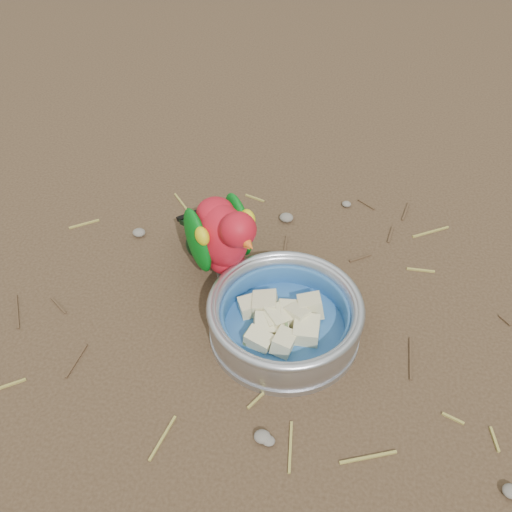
# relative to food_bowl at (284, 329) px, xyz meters

# --- Properties ---
(ground) EXTENTS (60.00, 60.00, 0.00)m
(ground) POSITION_rel_food_bowl_xyz_m (-0.01, 0.00, -0.01)
(ground) COLOR #463321
(food_bowl) EXTENTS (0.21, 0.21, 0.02)m
(food_bowl) POSITION_rel_food_bowl_xyz_m (0.00, 0.00, 0.00)
(food_bowl) COLOR #B2B2BA
(food_bowl) RESTS_ON ground
(bowl_wall) EXTENTS (0.21, 0.21, 0.04)m
(bowl_wall) POSITION_rel_food_bowl_xyz_m (0.00, 0.00, 0.03)
(bowl_wall) COLOR #B2B2BA
(bowl_wall) RESTS_ON food_bowl
(fruit_wedges) EXTENTS (0.12, 0.12, 0.03)m
(fruit_wedges) POSITION_rel_food_bowl_xyz_m (0.00, 0.00, 0.02)
(fruit_wedges) COLOR beige
(fruit_wedges) RESTS_ON food_bowl
(lory_parrot) EXTENTS (0.19, 0.20, 0.15)m
(lory_parrot) POSITION_rel_food_bowl_xyz_m (-0.11, 0.08, 0.07)
(lory_parrot) COLOR #B1111F
(lory_parrot) RESTS_ON ground
(ground_debris) EXTENTS (0.90, 0.80, 0.01)m
(ground_debris) POSITION_rel_food_bowl_xyz_m (0.01, 0.05, -0.01)
(ground_debris) COLOR olive
(ground_debris) RESTS_ON ground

